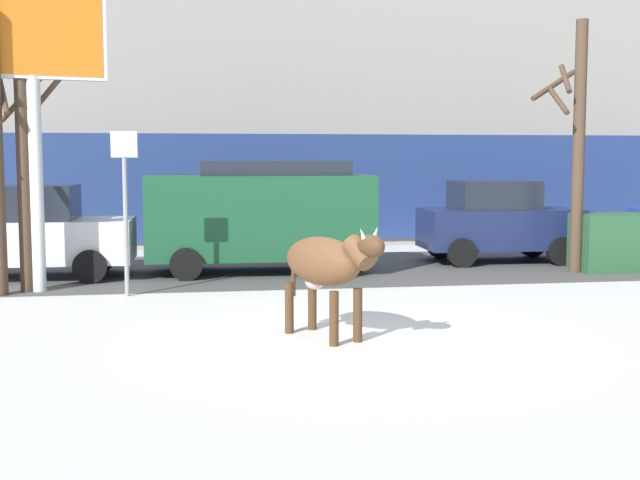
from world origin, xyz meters
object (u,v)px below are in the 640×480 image
(car_navy_hatchback, at_px, (498,221))
(bare_tree_left_lot, at_px, (576,141))
(billboard, at_px, (32,45))
(street_sign, at_px, (125,199))
(pedestrian_near_billboard, at_px, (155,219))
(pedestrian_far_left, at_px, (152,219))
(car_darkgreen_van, at_px, (261,213))
(car_white_sedan, at_px, (24,233))
(cow_brown, at_px, (326,264))
(pedestrian_by_cars, at_px, (8,220))
(bare_tree_far_back, at_px, (24,169))
(dumpster, at_px, (616,242))

(car_navy_hatchback, relative_size, bare_tree_left_lot, 0.69)
(billboard, relative_size, street_sign, 1.97)
(pedestrian_near_billboard, height_order, pedestrian_far_left, same)
(car_darkgreen_van, bearing_deg, street_sign, -134.32)
(car_white_sedan, xyz_separation_m, car_darkgreen_van, (4.69, 0.07, 0.33))
(billboard, height_order, pedestrian_near_billboard, billboard)
(cow_brown, bearing_deg, car_darkgreen_van, 92.20)
(car_navy_hatchback, xyz_separation_m, bare_tree_left_lot, (0.91, -1.90, 1.80))
(car_navy_hatchback, distance_m, pedestrian_by_cars, 11.60)
(cow_brown, distance_m, car_darkgreen_van, 6.51)
(street_sign, bearing_deg, pedestrian_by_cars, 116.73)
(bare_tree_far_back, bearing_deg, bare_tree_left_lot, 4.34)
(car_white_sedan, bearing_deg, pedestrian_by_cars, 105.67)
(pedestrian_by_cars, bearing_deg, car_white_sedan, -74.33)
(car_navy_hatchback, distance_m, pedestrian_far_left, 8.35)
(billboard, height_order, car_darkgreen_van, billboard)
(car_white_sedan, height_order, car_navy_hatchback, car_navy_hatchback)
(cow_brown, bearing_deg, pedestrian_by_cars, 120.44)
(billboard, height_order, bare_tree_left_lot, billboard)
(car_white_sedan, distance_m, pedestrian_far_left, 4.44)
(pedestrian_far_left, relative_size, bare_tree_left_lot, 0.33)
(pedestrian_by_cars, height_order, bare_tree_far_back, bare_tree_far_back)
(car_white_sedan, relative_size, car_navy_hatchback, 1.20)
(pedestrian_far_left, xyz_separation_m, bare_tree_far_back, (-1.97, -5.52, 1.30))
(billboard, height_order, car_navy_hatchback, billboard)
(pedestrian_near_billboard, height_order, pedestrian_by_cars, same)
(pedestrian_far_left, bearing_deg, dumpster, -25.48)
(billboard, relative_size, bare_tree_left_lot, 1.08)
(car_white_sedan, distance_m, bare_tree_left_lot, 11.29)
(billboard, relative_size, pedestrian_far_left, 3.21)
(bare_tree_far_back, bearing_deg, car_white_sedan, 101.56)
(cow_brown, height_order, street_sign, street_sign)
(cow_brown, xyz_separation_m, pedestrian_near_billboard, (-2.54, 10.22, -0.11))
(cow_brown, height_order, bare_tree_far_back, bare_tree_far_back)
(dumpster, bearing_deg, pedestrian_by_cars, 160.51)
(car_darkgreen_van, height_order, pedestrian_near_billboard, car_darkgreen_van)
(bare_tree_left_lot, relative_size, street_sign, 1.83)
(car_navy_hatchback, xyz_separation_m, bare_tree_far_back, (-9.84, -2.72, 1.26))
(car_darkgreen_van, distance_m, bare_tree_left_lot, 6.66)
(pedestrian_near_billboard, xyz_separation_m, dumpster, (9.70, -4.66, -0.28))
(cow_brown, xyz_separation_m, pedestrian_by_cars, (-6.00, 10.22, -0.11))
(car_white_sedan, bearing_deg, cow_brown, -52.45)
(car_darkgreen_van, relative_size, pedestrian_by_cars, 2.69)
(car_darkgreen_van, bearing_deg, cow_brown, -87.80)
(car_darkgreen_van, bearing_deg, billboard, -155.87)
(bare_tree_left_lot, bearing_deg, pedestrian_near_billboard, 151.58)
(cow_brown, bearing_deg, pedestrian_far_left, 104.36)
(pedestrian_near_billboard, bearing_deg, cow_brown, -76.03)
(billboard, bearing_deg, car_darkgreen_van, 24.13)
(car_navy_hatchback, bearing_deg, cow_brown, -125.33)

